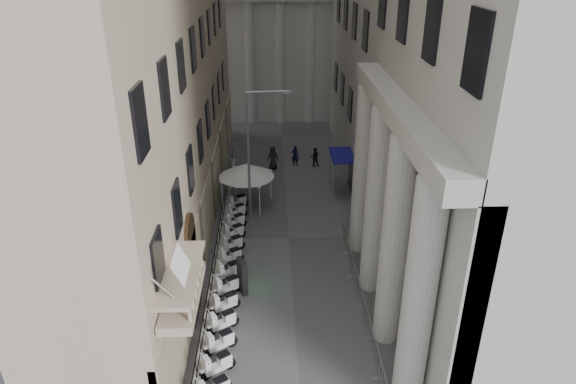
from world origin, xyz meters
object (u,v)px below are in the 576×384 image
info_kiosk (242,276)px  street_lamp (254,146)px  pedestrian_b (314,157)px  security_tent (242,168)px  pedestrian_a (295,156)px

info_kiosk → street_lamp: bearing=63.2°
info_kiosk → pedestrian_b: bearing=50.0°
security_tent → info_kiosk: bearing=-87.6°
pedestrian_a → security_tent: bearing=80.6°
pedestrian_a → pedestrian_b: size_ratio=1.08×
security_tent → pedestrian_b: bearing=48.8°
security_tent → pedestrian_a: (4.08, 6.65, -1.75)m
security_tent → street_lamp: (0.98, -2.65, 2.66)m
street_lamp → pedestrian_a: size_ratio=5.04×
pedestrian_a → street_lamp: bearing=93.7°
pedestrian_b → security_tent: bearing=44.4°
info_kiosk → pedestrian_a: (3.63, 17.44, -0.12)m
info_kiosk → pedestrian_a: info_kiosk is taller
street_lamp → security_tent: bearing=104.9°
info_kiosk → pedestrian_b: size_ratio=1.21×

